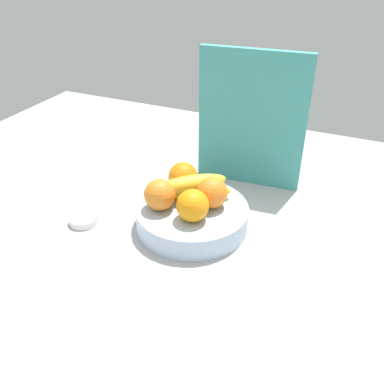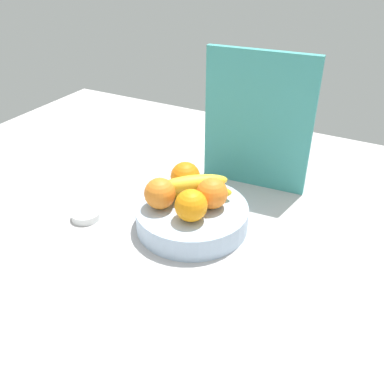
% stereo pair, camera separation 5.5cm
% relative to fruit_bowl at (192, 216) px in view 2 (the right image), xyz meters
% --- Properties ---
extents(ground_plane, '(1.80, 1.40, 0.03)m').
position_rel_fruit_bowl_xyz_m(ground_plane, '(-0.01, -0.02, -0.04)').
color(ground_plane, '#B5B2B2').
extents(fruit_bowl, '(0.26, 0.26, 0.05)m').
position_rel_fruit_bowl_xyz_m(fruit_bowl, '(0.00, 0.00, 0.00)').
color(fruit_bowl, '#AEC6E0').
rests_on(fruit_bowl, ground_plane).
extents(orange_front_left, '(0.07, 0.07, 0.07)m').
position_rel_fruit_bowl_xyz_m(orange_front_left, '(0.02, -0.04, 0.06)').
color(orange_front_left, orange).
rests_on(orange_front_left, fruit_bowl).
extents(orange_front_right, '(0.07, 0.07, 0.07)m').
position_rel_fruit_bowl_xyz_m(orange_front_right, '(0.04, 0.02, 0.06)').
color(orange_front_right, orange).
rests_on(orange_front_right, fruit_bowl).
extents(orange_center, '(0.07, 0.07, 0.07)m').
position_rel_fruit_bowl_xyz_m(orange_center, '(-0.05, 0.06, 0.06)').
color(orange_center, orange).
rests_on(orange_center, fruit_bowl).
extents(orange_back_left, '(0.07, 0.07, 0.07)m').
position_rel_fruit_bowl_xyz_m(orange_back_left, '(-0.06, -0.03, 0.06)').
color(orange_back_left, orange).
rests_on(orange_back_left, fruit_bowl).
extents(banana_bunch, '(0.17, 0.14, 0.06)m').
position_rel_fruit_bowl_xyz_m(banana_bunch, '(-0.01, 0.03, 0.06)').
color(banana_bunch, yellow).
rests_on(banana_bunch, fruit_bowl).
extents(cutting_board, '(0.28, 0.04, 0.36)m').
position_rel_fruit_bowl_xyz_m(cutting_board, '(0.05, 0.26, 0.15)').
color(cutting_board, teal).
rests_on(cutting_board, ground_plane).
extents(jar_lid, '(0.07, 0.07, 0.02)m').
position_rel_fruit_bowl_xyz_m(jar_lid, '(-0.24, -0.09, -0.02)').
color(jar_lid, white).
rests_on(jar_lid, ground_plane).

